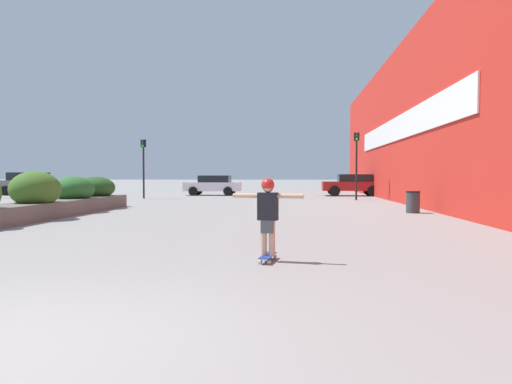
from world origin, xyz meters
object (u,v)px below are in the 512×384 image
at_px(car_center_left, 353,184).
at_px(car_leftmost, 30,183).
at_px(traffic_light_left, 143,158).
at_px(traffic_light_right, 357,155).
at_px(trash_bin, 413,202).
at_px(skateboard, 268,257).
at_px(skateboarder, 268,209).
at_px(car_center_right, 213,185).

bearing_deg(car_center_left, car_leftmost, 91.67).
height_order(car_center_left, traffic_light_left, traffic_light_left).
bearing_deg(traffic_light_right, trash_bin, -84.36).
height_order(skateboard, trash_bin, trash_bin).
relative_size(car_center_left, traffic_light_right, 1.06).
relative_size(skateboarder, car_center_right, 0.32).
bearing_deg(skateboarder, skateboard, 0.00).
height_order(trash_bin, traffic_light_left, traffic_light_left).
xyz_separation_m(skateboarder, car_center_right, (-5.19, 24.21, -0.12)).
bearing_deg(trash_bin, skateboarder, -115.80).
bearing_deg(car_leftmost, traffic_light_left, 66.66).
bearing_deg(skateboarder, trash_bin, 73.32).
distance_m(skateboard, car_center_left, 24.55).
bearing_deg(skateboarder, traffic_light_right, 87.29).
height_order(car_center_left, traffic_light_right, traffic_light_right).
bearing_deg(skateboarder, traffic_light_left, 122.93).
height_order(skateboard, car_center_left, car_center_left).
distance_m(trash_bin, car_center_left, 14.26).
bearing_deg(car_leftmost, car_center_right, 93.19).
bearing_deg(traffic_light_right, skateboard, -101.84).
bearing_deg(skateboarder, car_leftmost, 136.78).
xyz_separation_m(trash_bin, traffic_light_right, (-0.87, 8.79, 2.15)).
distance_m(trash_bin, car_leftmost, 26.64).
height_order(car_center_right, traffic_light_left, traffic_light_left).
xyz_separation_m(traffic_light_left, traffic_light_right, (12.45, -0.66, 0.15)).
xyz_separation_m(trash_bin, car_center_right, (-9.98, 14.31, 0.33)).
xyz_separation_m(skateboarder, car_leftmost, (-18.12, 23.49, -0.01)).
height_order(car_leftmost, traffic_light_left, traffic_light_left).
bearing_deg(car_leftmost, car_center_left, 91.67).
height_order(skateboard, car_leftmost, car_leftmost).
height_order(car_leftmost, car_center_left, car_leftmost).
height_order(car_leftmost, traffic_light_right, traffic_light_right).
bearing_deg(skateboard, skateboarder, 0.00).
bearing_deg(car_leftmost, traffic_light_right, 77.71).
distance_m(car_center_left, traffic_light_left, 13.90).
distance_m(skateboarder, car_leftmost, 29.67).
height_order(skateboard, traffic_light_left, traffic_light_left).
height_order(skateboard, traffic_light_right, traffic_light_right).
distance_m(trash_bin, traffic_light_left, 16.46).
height_order(car_leftmost, car_center_right, car_leftmost).
distance_m(skateboard, car_leftmost, 29.68).
bearing_deg(car_center_right, traffic_light_left, 145.43).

